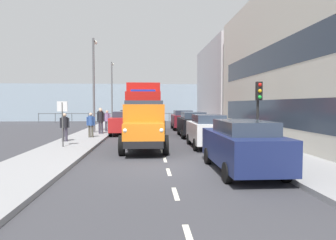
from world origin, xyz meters
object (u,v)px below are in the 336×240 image
truck_vintage_orange (144,127)px  car_grey_oppositeside_1 (129,119)px  car_navy_kerbside_near (242,145)px  pedestrian_near_railing (101,119)px  car_black_kerbside_2 (193,124)px  car_silver_oppositeside_2 (133,116)px  lamp_post_promenade (94,77)px  pedestrian_in_dark_coat (65,125)px  car_red_oppositeside_0 (124,123)px  car_white_kerbside_1 (207,130)px  car_maroon_kerbside_3 (183,120)px  lorry_cargo_red (144,107)px  lamp_post_far (112,87)px  street_sign (62,116)px  pedestrian_strolling (91,123)px  pedestrian_by_lamp (107,119)px  traffic_light_near (259,100)px  pedestrian_couple_a (100,117)px

truck_vintage_orange → car_grey_oppositeside_1: truck_vintage_orange is taller
car_navy_kerbside_near → pedestrian_near_railing: (6.48, -12.17, 0.31)m
car_black_kerbside_2 → car_silver_oppositeside_2: bearing=-71.3°
car_navy_kerbside_near → lamp_post_promenade: (7.12, -13.37, 3.38)m
pedestrian_in_dark_coat → pedestrian_near_railing: 4.68m
truck_vintage_orange → car_red_oppositeside_0: truck_vintage_orange is taller
car_navy_kerbside_near → car_white_kerbside_1: size_ratio=1.17×
truck_vintage_orange → car_maroon_kerbside_3: (-3.29, -12.34, -0.28)m
lorry_cargo_red → lamp_post_far: size_ratio=1.19×
car_red_oppositeside_0 → car_navy_kerbside_near: bearing=110.6°
pedestrian_in_dark_coat → street_sign: (-0.50, 2.21, 0.59)m
car_white_kerbside_1 → lamp_post_promenade: (7.12, -7.55, 3.39)m
truck_vintage_orange → pedestrian_near_railing: 7.99m
car_black_kerbside_2 → car_grey_oppositeside_1: size_ratio=1.04×
pedestrian_strolling → lamp_post_promenade: bearing=-83.9°
car_silver_oppositeside_2 → pedestrian_strolling: (1.89, 15.63, 0.17)m
truck_vintage_orange → pedestrian_by_lamp: size_ratio=3.46×
car_navy_kerbside_near → car_silver_oppositeside_2: same height
car_grey_oppositeside_1 → car_black_kerbside_2: bearing=121.1°
pedestrian_strolling → lorry_cargo_red: bearing=-123.7°
pedestrian_near_railing → lamp_post_far: (0.66, -12.92, 3.00)m
car_black_kerbside_2 → car_grey_oppositeside_1: bearing=-58.9°
pedestrian_in_dark_coat → car_white_kerbside_1: bearing=166.6°
pedestrian_near_railing → truck_vintage_orange: bearing=113.5°
car_navy_kerbside_near → pedestrian_near_railing: bearing=-62.0°
car_black_kerbside_2 → traffic_light_near: size_ratio=1.31×
lorry_cargo_red → lamp_post_promenade: 4.51m
pedestrian_by_lamp → street_sign: size_ratio=0.73×
car_white_kerbside_1 → lamp_post_promenade: lamp_post_promenade is taller
lamp_post_far → car_red_oppositeside_0: bearing=100.6°
lorry_cargo_red → street_sign: lorry_cargo_red is taller
car_black_kerbside_2 → pedestrian_strolling: size_ratio=2.68×
car_grey_oppositeside_1 → car_silver_oppositeside_2: 6.28m
traffic_light_near → car_white_kerbside_1: bearing=-25.4°
street_sign → pedestrian_near_railing: bearing=-97.2°
car_navy_kerbside_near → pedestrian_by_lamp: size_ratio=2.79×
car_maroon_kerbside_3 → street_sign: (7.32, 11.71, 0.79)m
car_white_kerbside_1 → pedestrian_couple_a: (7.02, -9.76, 0.33)m
car_silver_oppositeside_2 → pedestrian_near_railing: (1.62, 13.23, 0.31)m
pedestrian_couple_a → pedestrian_strolling: bearing=92.8°
car_grey_oppositeside_1 → pedestrian_strolling: (1.89, 9.35, 0.17)m
car_maroon_kerbside_3 → car_red_oppositeside_0: (4.85, 4.25, 0.00)m
pedestrian_strolling → pedestrian_by_lamp: 4.20m
car_silver_oppositeside_2 → pedestrian_in_dark_coat: (2.96, 17.72, 0.19)m
lorry_cargo_red → traffic_light_near: lorry_cargo_red is taller
lorry_cargo_red → pedestrian_near_railing: (3.04, 2.55, -0.86)m
truck_vintage_orange → pedestrian_in_dark_coat: truck_vintage_orange is taller
car_grey_oppositeside_1 → pedestrian_in_dark_coat: pedestrian_in_dark_coat is taller
car_red_oppositeside_0 → pedestrian_strolling: 3.68m
pedestrian_in_dark_coat → pedestrian_strolling: pedestrian_in_dark_coat is taller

